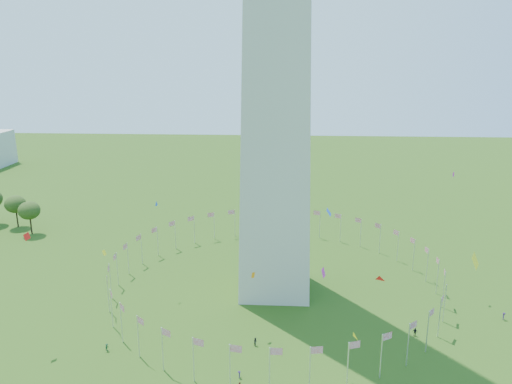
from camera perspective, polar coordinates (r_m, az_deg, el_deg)
flag_ring at (r=126.18m, az=2.14°, el=-9.23°), size 80.24×80.24×9.00m
kites_aloft at (r=95.33m, az=6.57°, el=-8.64°), size 105.39×64.41×28.23m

